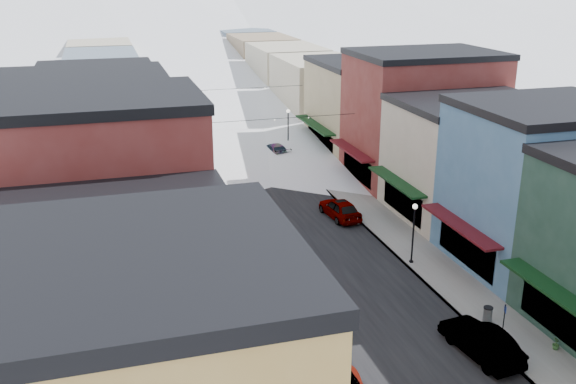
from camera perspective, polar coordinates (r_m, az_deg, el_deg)
road at (r=74.47m, az=-5.95°, el=5.04°), size 10.00×160.00×0.01m
sidewalk_left at (r=73.61m, az=-11.02°, el=4.68°), size 3.20×160.00×0.15m
sidewalk_right at (r=75.86m, az=-1.03°, el=5.46°), size 3.20×160.00×0.15m
curb_left at (r=73.75m, az=-9.82°, el=4.78°), size 0.10×160.00×0.15m
curb_right at (r=75.48m, az=-2.17°, el=5.38°), size 0.10×160.00×0.15m
bldg_l_cream at (r=27.11m, az=-15.29°, el=-11.03°), size 11.30×8.20×9.50m
bldg_l_brick_near at (r=33.76m, az=-16.79°, el=-2.19°), size 12.30×8.20×12.50m
bldg_l_grayblue at (r=42.34m, az=-15.97°, el=-0.29°), size 11.30×9.20×9.00m
bldg_l_brick_far at (r=50.71m, az=-17.41°, el=3.94°), size 13.30×9.20×11.00m
bldg_l_tan at (r=60.53m, az=-16.38°, el=5.93°), size 11.30×11.20×10.00m
bldg_r_blue at (r=43.24m, az=21.60°, el=0.54°), size 11.30×9.20×10.50m
bldg_r_cream at (r=50.74m, az=15.89°, el=2.92°), size 12.30×9.20×9.00m
bldg_r_brick_far at (r=58.22m, az=11.80°, el=6.56°), size 13.30×9.20×11.50m
bldg_r_tan at (r=66.81m, az=6.99°, el=7.55°), size 11.30×11.20×9.50m
distant_blocks at (r=96.00m, az=-8.62°, el=10.55°), size 34.00×55.00×8.00m
overhead_cables at (r=61.14m, az=-3.96°, el=7.94°), size 16.40×15.04×0.04m
car_dark_hatch at (r=40.84m, az=-2.76°, el=-6.03°), size 1.87×4.37×1.40m
car_silver_wagon at (r=63.12m, az=-7.49°, el=3.02°), size 1.94×4.71×1.36m
car_green_sedan at (r=33.75m, az=16.76°, el=-12.56°), size 2.25×4.97×1.58m
car_gray_suv at (r=49.23m, az=4.64°, el=-1.46°), size 2.33×4.73×1.55m
car_black_sedan at (r=65.16m, az=-1.23°, el=3.73°), size 2.65×5.15×1.43m
car_lane_silver at (r=65.03m, az=-5.68°, el=3.57°), size 1.75×4.03×1.35m
car_lane_white at (r=78.85m, az=-5.79°, el=6.35°), size 2.80×5.18×1.38m
parking_sign at (r=34.93m, az=18.65°, el=-10.64°), size 0.09×0.27×1.99m
trash_can at (r=36.59m, az=17.33°, el=-10.34°), size 0.52×0.52×0.88m
streetlamp_near at (r=41.53m, az=11.11°, el=-2.97°), size 0.33×0.33×4.01m
streetlamp_far at (r=65.77m, az=0.01°, el=5.95°), size 0.38×0.38×4.54m
planter_far at (r=35.41m, az=22.72°, el=-12.34°), size 0.49×0.49×0.61m
snow_pile_near at (r=33.84m, az=0.70°, el=-12.17°), size 2.36×2.66×1.00m
snow_pile_mid at (r=45.86m, az=-4.96°, el=-3.48°), size 2.34×2.64×0.99m
snow_pile_far at (r=48.75m, az=-5.56°, el=-1.99°), size 2.69×2.86×1.14m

